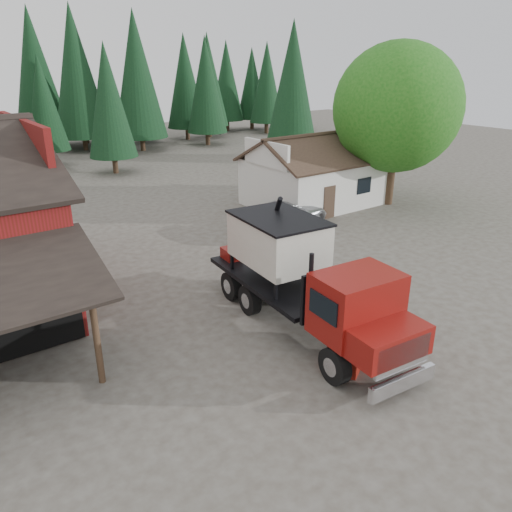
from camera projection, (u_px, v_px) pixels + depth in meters
ground at (289, 352)px, 16.61m from camera, size 120.00×120.00×0.00m
farmhouse at (314, 179)px, 32.88m from camera, size 8.60×6.42×4.65m
deciduous_tree at (397, 113)px, 31.26m from camera, size 8.00×8.00×10.20m
conifer_backdrop at (9, 159)px, 47.99m from camera, size 76.00×16.00×16.00m
near_pine_b at (109, 101)px, 40.16m from camera, size 3.96×3.96×10.40m
near_pine_c at (293, 84)px, 45.63m from camera, size 4.84×4.84×12.40m
feed_truck at (304, 276)px, 17.40m from camera, size 3.49×9.83×4.35m
silver_car at (284, 215)px, 28.20m from camera, size 6.27×3.85×1.62m
equip_box at (342, 362)px, 15.53m from camera, size 1.14×1.30×0.60m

